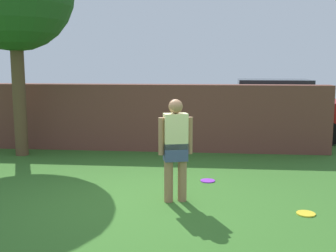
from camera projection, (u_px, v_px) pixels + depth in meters
ground_plane at (144, 201)px, 6.54m from camera, size 40.00×40.00×0.00m
brick_wall at (109, 117)px, 10.47m from camera, size 10.88×0.50×1.66m
person at (176, 146)px, 6.42m from camera, size 0.52×0.31×1.62m
car at (273, 109)px, 11.95m from camera, size 4.26×2.05×1.72m
frisbee_yellow at (306, 214)px, 5.97m from camera, size 0.27×0.27×0.02m
frisbee_purple at (208, 181)px, 7.66m from camera, size 0.27×0.27×0.02m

